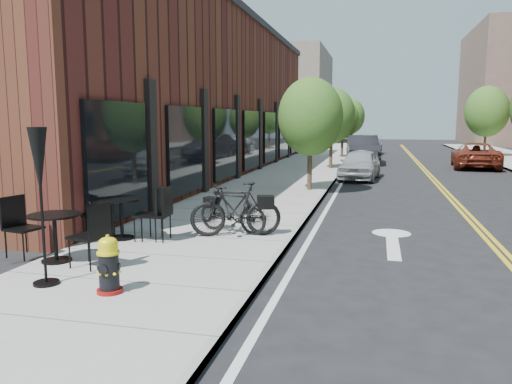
% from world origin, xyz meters
% --- Properties ---
extents(ground, '(120.00, 120.00, 0.00)m').
position_xyz_m(ground, '(0.00, 0.00, 0.00)').
color(ground, black).
rests_on(ground, ground).
extents(sidewalk_near, '(4.00, 70.00, 0.12)m').
position_xyz_m(sidewalk_near, '(-2.00, 10.00, 0.06)').
color(sidewalk_near, '#9E9B93').
rests_on(sidewalk_near, ground).
extents(building_near, '(5.00, 28.00, 7.00)m').
position_xyz_m(building_near, '(-6.50, 14.00, 3.50)').
color(building_near, '#441816').
rests_on(building_near, ground).
extents(bg_building_left, '(8.00, 14.00, 10.00)m').
position_xyz_m(bg_building_left, '(-8.00, 48.00, 5.00)').
color(bg_building_left, '#726656').
rests_on(bg_building_left, ground).
extents(tree_near_a, '(2.20, 2.20, 3.81)m').
position_xyz_m(tree_near_a, '(-0.60, 9.00, 2.60)').
color(tree_near_a, '#382B1E').
rests_on(tree_near_a, sidewalk_near).
extents(tree_near_b, '(2.30, 2.30, 3.98)m').
position_xyz_m(tree_near_b, '(-0.60, 17.00, 2.71)').
color(tree_near_b, '#382B1E').
rests_on(tree_near_b, sidewalk_near).
extents(tree_near_c, '(2.10, 2.10, 3.67)m').
position_xyz_m(tree_near_c, '(-0.60, 25.00, 2.53)').
color(tree_near_c, '#382B1E').
rests_on(tree_near_c, sidewalk_near).
extents(tree_near_d, '(2.40, 2.40, 4.11)m').
position_xyz_m(tree_near_d, '(-0.60, 33.00, 2.79)').
color(tree_near_d, '#382B1E').
rests_on(tree_near_d, sidewalk_near).
extents(tree_far_c, '(2.80, 2.80, 4.62)m').
position_xyz_m(tree_far_c, '(8.60, 28.00, 3.06)').
color(tree_far_c, '#382B1E').
rests_on(tree_far_c, sidewalk_far).
extents(fire_hydrant, '(0.44, 0.44, 0.82)m').
position_xyz_m(fire_hydrant, '(-1.92, -1.99, 0.51)').
color(fire_hydrant, maroon).
rests_on(fire_hydrant, sidewalk_near).
extents(bicycle_left, '(1.94, 1.12, 1.13)m').
position_xyz_m(bicycle_left, '(-1.16, 1.72, 0.68)').
color(bicycle_left, black).
rests_on(bicycle_left, sidewalk_near).
extents(bicycle_right, '(1.70, 0.90, 0.98)m').
position_xyz_m(bicycle_right, '(-1.31, 2.01, 0.61)').
color(bicycle_right, black).
rests_on(bicycle_right, sidewalk_near).
extents(bistro_set_a, '(2.02, 0.99, 1.06)m').
position_xyz_m(bistro_set_a, '(-3.60, -0.81, 0.65)').
color(bistro_set_a, black).
rests_on(bistro_set_a, sidewalk_near).
extents(bistro_set_b, '(2.00, 0.91, 1.07)m').
position_xyz_m(bistro_set_b, '(-3.33, 0.94, 0.66)').
color(bistro_set_b, black).
rests_on(bistro_set_b, sidewalk_near).
extents(bistro_set_c, '(2.00, 0.96, 1.06)m').
position_xyz_m(bistro_set_c, '(-3.49, 0.89, 0.65)').
color(bistro_set_c, black).
rests_on(bistro_set_c, sidewalk_near).
extents(patio_umbrella, '(0.37, 0.37, 2.28)m').
position_xyz_m(patio_umbrella, '(-3.01, -1.89, 1.76)').
color(patio_umbrella, black).
rests_on(patio_umbrella, sidewalk_near).
extents(parked_car_a, '(1.86, 3.86, 1.27)m').
position_xyz_m(parked_car_a, '(0.94, 13.54, 0.64)').
color(parked_car_a, '#9FA3A7').
rests_on(parked_car_a, ground).
extents(parked_car_b, '(2.16, 5.03, 1.61)m').
position_xyz_m(parked_car_b, '(0.80, 21.88, 0.81)').
color(parked_car_b, black).
rests_on(parked_car_b, ground).
extents(parked_car_c, '(2.60, 5.29, 1.48)m').
position_xyz_m(parked_car_c, '(0.80, 28.69, 0.74)').
color(parked_car_c, silver).
rests_on(parked_car_c, ground).
extents(parked_car_far, '(2.63, 4.98, 1.34)m').
position_xyz_m(parked_car_far, '(6.63, 20.01, 0.67)').
color(parked_car_far, maroon).
rests_on(parked_car_far, ground).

